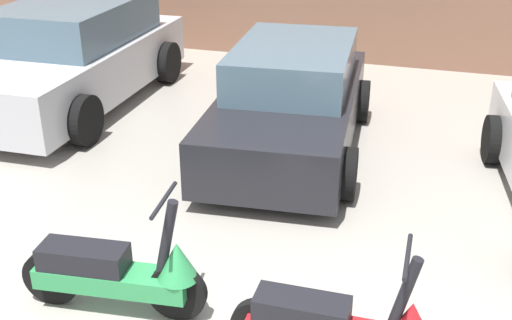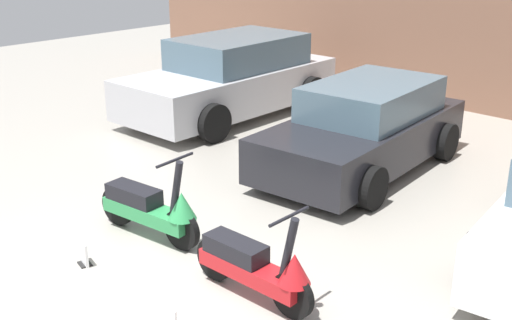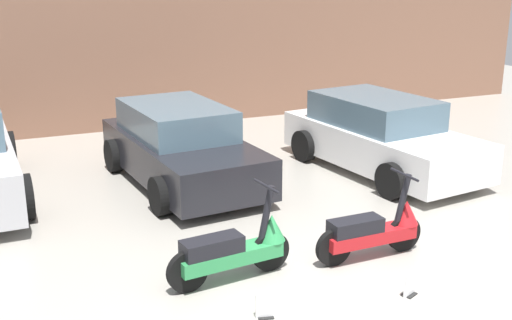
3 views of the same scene
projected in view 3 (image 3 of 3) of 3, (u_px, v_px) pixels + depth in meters
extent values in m
plane|color=#9E998E|center=(376.00, 310.00, 6.55)|extent=(28.00, 28.00, 0.00)
cube|color=#845B47|center=(154.00, 53.00, 13.73)|extent=(19.60, 0.12, 3.22)
cylinder|color=black|center=(270.00, 251.00, 7.36)|extent=(0.47, 0.13, 0.47)
cylinder|color=black|center=(187.00, 272.00, 6.87)|extent=(0.47, 0.13, 0.47)
cube|color=#2D8C4C|center=(230.00, 256.00, 7.10)|extent=(1.24, 0.42, 0.16)
cube|color=black|center=(212.00, 246.00, 6.94)|extent=(0.71, 0.35, 0.18)
cylinder|color=black|center=(266.00, 214.00, 7.20)|extent=(0.22, 0.10, 0.66)
cylinder|color=black|center=(266.00, 186.00, 7.10)|extent=(0.09, 0.54, 0.03)
cone|color=#2D8C4C|center=(272.00, 227.00, 7.28)|extent=(0.35, 0.35, 0.30)
cylinder|color=black|center=(404.00, 234.00, 7.87)|extent=(0.45, 0.09, 0.45)
cylinder|color=black|center=(334.00, 248.00, 7.48)|extent=(0.45, 0.09, 0.45)
cube|color=#B2191E|center=(370.00, 236.00, 7.66)|extent=(1.18, 0.30, 0.16)
cube|color=black|center=(356.00, 226.00, 7.53)|extent=(0.66, 0.28, 0.18)
cylinder|color=black|center=(403.00, 200.00, 7.72)|extent=(0.21, 0.08, 0.64)
cylinder|color=black|center=(404.00, 175.00, 7.63)|extent=(0.04, 0.52, 0.03)
cone|color=#B2191E|center=(406.00, 212.00, 7.80)|extent=(0.31, 0.31, 0.29)
cylinder|color=black|center=(24.00, 197.00, 8.84)|extent=(0.24, 0.65, 0.65)
cylinder|color=black|center=(8.00, 150.00, 11.12)|extent=(0.24, 0.65, 0.65)
cube|color=black|center=(182.00, 156.00, 10.29)|extent=(1.87, 3.83, 0.62)
cube|color=slate|center=(176.00, 119.00, 10.32)|extent=(1.54, 2.19, 0.48)
cylinder|color=black|center=(260.00, 179.00, 9.74)|extent=(0.24, 0.58, 0.56)
cylinder|color=black|center=(160.00, 196.00, 9.01)|extent=(0.24, 0.58, 0.56)
cylinder|color=black|center=(200.00, 144.00, 11.67)|extent=(0.24, 0.58, 0.56)
cylinder|color=black|center=(114.00, 156.00, 10.95)|extent=(0.24, 0.58, 0.56)
cube|color=white|center=(382.00, 144.00, 10.93)|extent=(2.02, 3.89, 0.62)
cube|color=slate|center=(375.00, 110.00, 10.96)|extent=(1.62, 2.24, 0.49)
cylinder|color=black|center=(467.00, 165.00, 10.43)|extent=(0.27, 0.59, 0.57)
cylinder|color=black|center=(392.00, 181.00, 9.64)|extent=(0.27, 0.59, 0.57)
cylinder|color=black|center=(373.00, 134.00, 12.33)|extent=(0.27, 0.59, 0.57)
cylinder|color=black|center=(304.00, 146.00, 11.54)|extent=(0.27, 0.59, 0.57)
cube|color=black|center=(265.00, 316.00, 6.42)|extent=(0.18, 0.15, 0.01)
cube|color=white|center=(266.00, 305.00, 6.38)|extent=(0.20, 0.08, 0.26)
cube|color=black|center=(409.00, 294.00, 6.85)|extent=(0.20, 0.17, 0.01)
cube|color=white|center=(410.00, 284.00, 6.82)|extent=(0.19, 0.11, 0.26)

